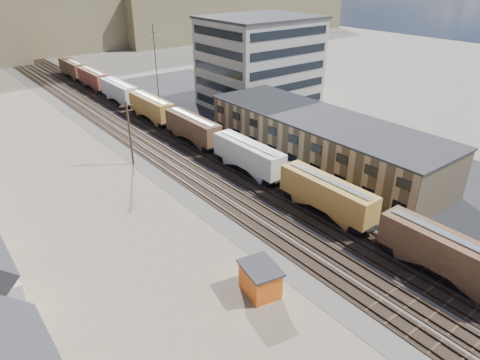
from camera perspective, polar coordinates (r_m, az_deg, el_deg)
ground at (r=45.56m, az=21.11°, el=-12.75°), size 300.00×300.00×0.00m
ballast_bed at (r=78.44m, az=-10.92°, el=5.59°), size 18.00×200.00×0.06m
dirt_yard at (r=63.50m, az=-22.59°, el=-1.29°), size 24.00×180.00×0.03m
asphalt_lot at (r=79.53m, az=8.57°, el=6.07°), size 26.00×120.00×0.04m
rail_tracks at (r=78.18m, az=-11.28°, el=5.55°), size 11.40×200.00×0.24m
freight_train at (r=80.60m, az=-9.26°, el=8.39°), size 3.00×119.74×4.46m
warehouse at (r=67.11m, az=10.71°, el=5.29°), size 12.40×40.40×7.25m
office_tower at (r=94.93m, az=2.63°, el=15.50°), size 22.60×18.60×18.45m
utility_pole_north at (r=66.47m, az=-14.51°, el=6.20°), size 2.20×0.32×10.00m
radio_mast at (r=87.05m, az=-11.06°, el=13.93°), size 1.20×0.16×18.00m
maintenance_shed at (r=40.87m, az=2.72°, el=-13.05°), size 3.81×4.51×2.92m
parked_car_blue at (r=87.10m, az=3.04°, el=8.64°), size 5.06×5.33×1.40m
parked_car_far at (r=88.01m, az=8.06°, el=8.63°), size 2.01×4.45×1.48m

